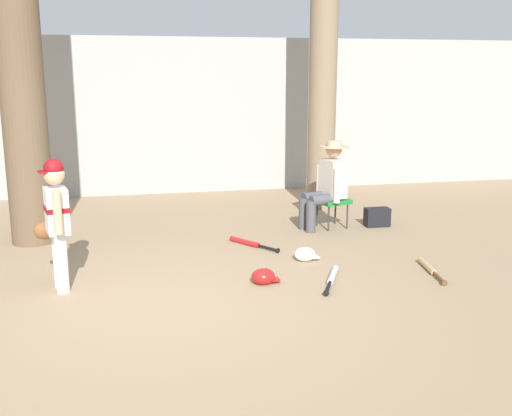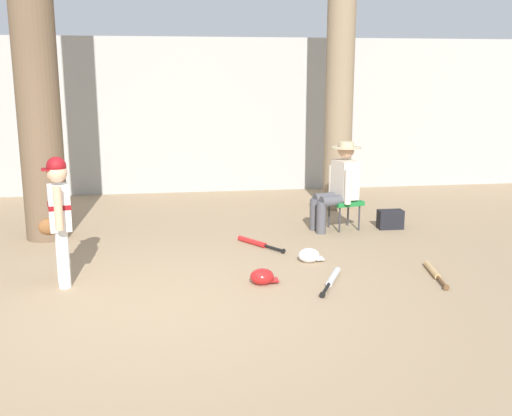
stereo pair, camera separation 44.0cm
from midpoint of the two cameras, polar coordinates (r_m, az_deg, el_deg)
ground_plane at (r=5.64m, az=-10.40°, el=-9.42°), size 60.00×60.00×0.00m
concrete_back_wall at (r=10.93m, az=-11.93°, el=8.43°), size 18.00×0.36×2.71m
tree_near_player at (r=8.00m, az=-22.92°, el=12.95°), size 0.74×0.74×5.26m
tree_behind_spectator at (r=9.49m, az=5.01°, el=14.10°), size 0.57×0.57×5.25m
young_ballplayer at (r=6.22m, az=-20.28°, el=-0.74°), size 0.40×0.57×1.31m
folding_stool at (r=8.36m, az=5.72°, el=0.58°), size 0.48×0.48×0.41m
seated_spectator at (r=8.26m, az=5.18°, el=2.40°), size 0.68×0.54×1.20m
handbag_beside_stool at (r=8.56m, az=9.91°, el=-0.87°), size 0.34×0.19×0.26m
bat_aluminum_silver at (r=6.31m, az=5.20°, el=-6.51°), size 0.41×0.74×0.07m
bat_wood_tan at (r=6.78m, az=14.20°, el=-5.50°), size 0.19×0.78×0.07m
bat_red_barrel at (r=7.53m, az=-2.41°, el=-3.31°), size 0.50×0.70×0.07m
batting_helmet_red at (r=6.18m, az=-1.34°, el=-6.50°), size 0.29×0.22×0.17m
batting_helmet_white at (r=6.93m, az=2.84°, el=-4.41°), size 0.29×0.22×0.16m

